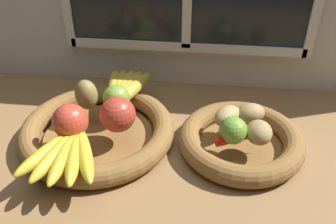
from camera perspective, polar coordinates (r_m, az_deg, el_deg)
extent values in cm
cube|color=olive|center=(85.33, 1.23, -6.04)|extent=(140.00, 90.00, 3.00)
cube|color=white|center=(101.23, 2.81, 10.08)|extent=(64.00, 1.20, 2.40)
cylinder|color=brown|center=(87.71, -10.78, -3.76)|extent=(25.33, 25.33, 1.00)
torus|color=brown|center=(86.56, -10.91, -2.78)|extent=(35.68, 35.68, 4.79)
cylinder|color=brown|center=(84.93, 11.16, -5.30)|extent=(19.04, 19.04, 1.00)
torus|color=brown|center=(83.74, 11.30, -4.31)|extent=(28.01, 28.01, 4.79)
sphere|color=#CC422D|center=(79.96, -14.98, -1.41)|extent=(7.64, 7.64, 7.64)
sphere|color=#7AA338|center=(86.71, -8.04, 2.15)|extent=(6.42, 6.42, 6.42)
sphere|color=#B73828|center=(79.82, -7.84, -0.40)|extent=(7.85, 7.85, 7.85)
ellipsoid|color=olive|center=(88.23, -12.60, 2.64)|extent=(7.79, 7.83, 7.50)
ellipsoid|color=gold|center=(77.18, -18.02, -5.72)|extent=(10.18, 17.01, 3.04)
ellipsoid|color=gold|center=(76.10, -16.97, -6.15)|extent=(6.87, 17.62, 3.04)
ellipsoid|color=gold|center=(75.29, -15.72, -6.40)|extent=(3.26, 17.42, 3.04)
ellipsoid|color=gold|center=(74.79, -14.34, -6.46)|extent=(6.46, 17.63, 3.04)
ellipsoid|color=gold|center=(74.62, -12.92, -6.31)|extent=(9.81, 17.12, 3.04)
sphere|color=brown|center=(81.46, -13.64, -2.44)|extent=(2.73, 2.73, 2.73)
ellipsoid|color=gold|center=(92.57, -5.60, 3.53)|extent=(9.09, 17.80, 3.40)
ellipsoid|color=gold|center=(93.05, -6.24, 3.67)|extent=(6.96, 18.00, 3.40)
ellipsoid|color=gold|center=(93.43, -6.92, 3.76)|extent=(4.70, 17.88, 3.40)
ellipsoid|color=gold|center=(93.70, -7.62, 3.80)|extent=(4.43, 17.84, 3.40)
ellipsoid|color=gold|center=(93.85, -8.33, 3.78)|extent=(6.70, 18.00, 3.40)
sphere|color=brown|center=(86.40, -8.57, 0.77)|extent=(3.06, 3.06, 3.06)
ellipsoid|color=#A38451|center=(84.55, 12.78, -0.18)|extent=(7.60, 6.68, 4.47)
ellipsoid|color=#A38451|center=(78.86, 13.99, -3.11)|extent=(5.76, 6.63, 4.79)
ellipsoid|color=tan|center=(82.84, 9.23, -0.60)|extent=(8.19, 8.38, 4.26)
sphere|color=#6B9E33|center=(77.35, 10.09, -2.83)|extent=(5.92, 5.92, 5.92)
cone|color=red|center=(79.07, 12.02, -3.84)|extent=(13.21, 6.66, 2.25)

